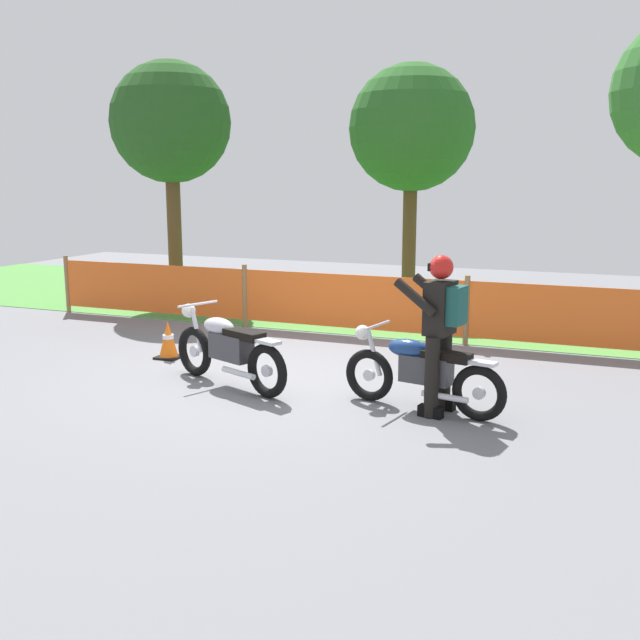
% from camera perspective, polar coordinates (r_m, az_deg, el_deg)
% --- Properties ---
extents(ground, '(24.00, 24.00, 0.02)m').
position_cam_1_polar(ground, '(9.36, -3.16, -4.41)').
color(ground, slate).
extents(grass_verge, '(24.00, 5.68, 0.01)m').
position_cam_1_polar(grass_verge, '(14.38, 6.05, 1.07)').
color(grass_verge, '#4C8C3D').
rests_on(grass_verge, ground).
extents(barrier_fence, '(11.16, 0.08, 1.05)m').
position_cam_1_polar(barrier_fence, '(11.62, 2.28, 1.43)').
color(barrier_fence, olive).
rests_on(barrier_fence, ground).
extents(tree_leftmost, '(2.34, 2.34, 4.69)m').
position_cam_1_polar(tree_leftmost, '(15.07, -11.48, 14.63)').
color(tree_leftmost, brown).
rests_on(tree_leftmost, ground).
extents(tree_near_left, '(2.51, 2.51, 4.68)m').
position_cam_1_polar(tree_near_left, '(15.23, 7.10, 14.43)').
color(tree_near_left, brown).
rests_on(tree_near_left, ground).
extents(motorcycle_lead, '(1.89, 0.93, 0.95)m').
position_cam_1_polar(motorcycle_lead, '(8.88, -7.14, -2.20)').
color(motorcycle_lead, black).
rests_on(motorcycle_lead, ground).
extents(motorcycle_trailing, '(1.86, 0.65, 0.89)m').
position_cam_1_polar(motorcycle_trailing, '(7.98, 7.81, -3.95)').
color(motorcycle_trailing, black).
rests_on(motorcycle_trailing, ground).
extents(rider_trailing, '(0.74, 0.62, 1.69)m').
position_cam_1_polar(rider_trailing, '(7.78, 9.28, -0.44)').
color(rider_trailing, black).
rests_on(rider_trailing, ground).
extents(traffic_cone, '(0.32, 0.32, 0.53)m').
position_cam_1_polar(traffic_cone, '(10.41, -11.65, -1.51)').
color(traffic_cone, black).
rests_on(traffic_cone, ground).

